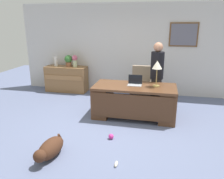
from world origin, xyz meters
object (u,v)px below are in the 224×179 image
(armchair, at_px, (142,87))
(vase_with_flowers, at_px, (75,60))
(dog_toy_bone, at_px, (116,164))
(credenza, at_px, (67,79))
(dog_lying, at_px, (50,149))
(person_standing, at_px, (157,76))
(laptop, at_px, (135,83))
(desk_lamp, at_px, (157,66))
(potted_plant, at_px, (68,60))
(desk, at_px, (134,100))
(vase_empty, at_px, (56,61))
(dog_toy_ball, at_px, (111,136))

(armchair, bearing_deg, vase_with_flowers, 164.63)
(armchair, xyz_separation_m, dog_toy_bone, (-0.13, -2.94, -0.44))
(credenza, bearing_deg, armchair, -13.48)
(credenza, distance_m, dog_lying, 3.77)
(person_standing, distance_m, laptop, 0.69)
(desk_lamp, distance_m, potted_plant, 3.15)
(credenza, bearing_deg, desk, -34.00)
(laptop, bearing_deg, person_standing, 46.58)
(person_standing, bearing_deg, armchair, 133.18)
(credenza, height_order, vase_empty, vase_empty)
(armchair, relative_size, desk_lamp, 1.72)
(desk_lamp, relative_size, vase_with_flowers, 1.61)
(armchair, xyz_separation_m, vase_with_flowers, (-2.16, 0.59, 0.55))
(potted_plant, bearing_deg, credenza, -179.23)
(vase_with_flowers, distance_m, vase_empty, 0.64)
(desk, bearing_deg, credenza, 146.00)
(desk_lamp, relative_size, vase_empty, 1.96)
(potted_plant, bearing_deg, armchair, -14.05)
(desk, height_order, laptop, laptop)
(desk_lamp, bearing_deg, dog_lying, -128.59)
(desk, distance_m, person_standing, 0.90)
(vase_empty, bearing_deg, potted_plant, 0.00)
(laptop, bearing_deg, desk, -86.99)
(laptop, relative_size, vase_empty, 1.07)
(vase_empty, distance_m, dog_toy_bone, 4.53)
(armchair, distance_m, potted_plant, 2.50)
(desk, xyz_separation_m, vase_empty, (-2.70, 1.60, 0.54))
(desk, relative_size, dog_lying, 2.35)
(desk_lamp, height_order, vase_empty, desk_lamp)
(armchair, bearing_deg, potted_plant, 165.95)
(dog_lying, xyz_separation_m, vase_with_flowers, (-0.92, 3.55, 0.86))
(person_standing, relative_size, dog_lying, 2.13)
(person_standing, height_order, dog_toy_bone, person_standing)
(dog_lying, bearing_deg, dog_toy_ball, 43.64)
(armchair, relative_size, vase_with_flowers, 2.76)
(person_standing, distance_m, desk_lamp, 0.63)
(vase_with_flowers, bearing_deg, potted_plant, 180.00)
(armchair, bearing_deg, vase_empty, 168.03)
(vase_empty, bearing_deg, desk_lamp, -25.54)
(vase_with_flowers, height_order, potted_plant, vase_with_flowers)
(desk, bearing_deg, dog_lying, -120.39)
(laptop, height_order, potted_plant, potted_plant)
(armchair, xyz_separation_m, vase_empty, (-2.80, 0.59, 0.49))
(desk, xyz_separation_m, laptop, (-0.01, 0.11, 0.40))
(credenza, height_order, vase_with_flowers, vase_with_flowers)
(person_standing, bearing_deg, dog_toy_bone, -101.08)
(desk, height_order, dog_toy_ball, desk)
(credenza, bearing_deg, vase_empty, 179.77)
(person_standing, bearing_deg, potted_plant, 160.15)
(armchair, distance_m, dog_lying, 3.22)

